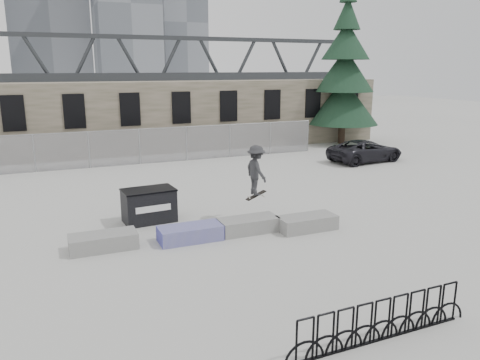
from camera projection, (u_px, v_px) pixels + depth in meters
name	position (u px, v px, depth m)	size (l,w,h in m)	color
ground	(214.00, 234.00, 15.50)	(120.00, 120.00, 0.00)	#B4B4AF
stone_wall	(127.00, 118.00, 29.53)	(36.00, 2.58, 4.50)	#675F4C
chainlink_fence	(140.00, 146.00, 26.47)	(22.06, 0.06, 2.02)	gray
planter_far_left	(103.00, 241.00, 14.16)	(2.00, 0.90, 0.49)	gray
planter_center_left	(190.00, 233.00, 14.87)	(2.00, 0.90, 0.49)	#3736A4
planter_center_right	(248.00, 224.00, 15.65)	(2.00, 0.90, 0.49)	gray
planter_offset	(307.00, 222.00, 15.87)	(2.00, 0.90, 0.49)	gray
dumpster	(149.00, 205.00, 16.63)	(1.90, 1.24, 1.20)	black
bike_rack	(382.00, 321.00, 9.37)	(4.49, 0.13, 0.90)	black
spruce_tree	(344.00, 76.00, 32.97)	(5.00, 5.00, 11.50)	#38281E
truss_bridge	(151.00, 76.00, 67.60)	(70.00, 3.00, 9.80)	#2D3033
suv	(365.00, 151.00, 27.29)	(2.12, 4.59, 1.28)	black
skateboarder	(256.00, 170.00, 16.43)	(0.79, 1.19, 1.94)	#2C2C2F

